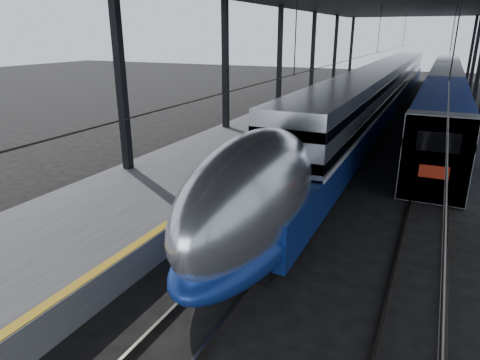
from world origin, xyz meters
The scene contains 6 objects.
ground centered at (0.00, 0.00, 0.00)m, with size 160.00×160.00×0.00m, color black.
platform centered at (-3.50, 20.00, 0.50)m, with size 6.00×80.00×1.00m, color #4C4C4F.
yellow_strip centered at (-0.70, 20.00, 1.00)m, with size 0.30×80.00×0.01m, color gold.
rails centered at (4.50, 20.00, 0.08)m, with size 6.52×80.00×0.16m.
tgv_train centered at (2.00, 28.83, 2.00)m, with size 2.99×65.20×4.28m.
second_train centered at (7.00, 35.90, 1.92)m, with size 2.75×56.05×3.79m.
Camera 1 is at (6.84, -9.90, 6.90)m, focal length 32.00 mm.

